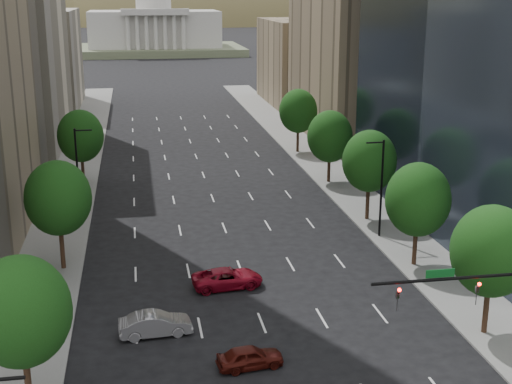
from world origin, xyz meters
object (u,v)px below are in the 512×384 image
car_maroon (250,357)px  car_red_far (227,278)px  capitol (154,28)px  car_silver (155,324)px  traffic_signal (485,304)px

car_maroon → car_red_far: 11.88m
capitol → car_maroon: bearing=-90.5°
car_silver → car_red_far: car_silver is taller
car_maroon → traffic_signal: bearing=-116.9°
traffic_signal → car_maroon: bearing=160.3°
traffic_signal → car_maroon: (-12.25, 4.40, -4.50)m
capitol → car_silver: (-7.11, -210.25, -7.80)m
capitol → car_red_far: (-1.50, -203.44, -7.84)m
car_red_far → car_maroon: bearing=172.8°
capitol → car_maroon: size_ratio=15.09×
traffic_signal → car_silver: (-17.64, 9.46, -4.40)m
traffic_signal → car_maroon: traffic_signal is taller
car_maroon → car_red_far: size_ratio=0.75×
car_silver → car_red_far: (5.61, 6.81, -0.04)m
capitol → traffic_signal: bearing=-87.3°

